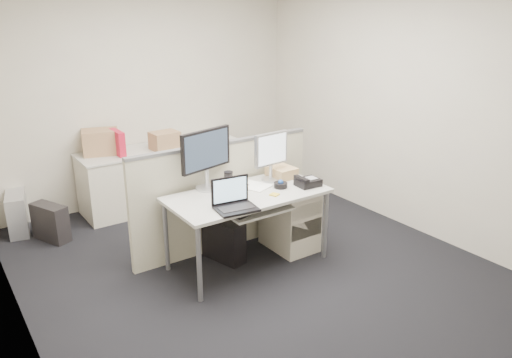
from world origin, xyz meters
TOP-DOWN VIEW (x-y plane):
  - floor at (0.00, 0.00)m, footprint 4.00×4.50m
  - wall_back at (0.00, 2.25)m, footprint 4.00×0.02m
  - wall_front at (0.00, -2.25)m, footprint 4.00×0.02m
  - wall_left at (-2.00, 0.00)m, footprint 0.02×4.50m
  - wall_right at (2.00, 0.00)m, footprint 0.02×4.50m
  - desk at (0.00, 0.00)m, footprint 1.50×0.75m
  - keyboard_tray at (0.00, -0.18)m, footprint 0.62×0.32m
  - drawer_pedestal at (0.55, 0.05)m, footprint 0.40×0.55m
  - cubicle_partition at (0.00, 0.45)m, footprint 2.00×0.06m
  - back_counter at (0.00, 1.93)m, footprint 2.00×0.60m
  - monitor_main at (-0.25, 0.32)m, footprint 0.62×0.36m
  - monitor_small at (0.40, 0.18)m, footprint 0.41×0.23m
  - laptop at (-0.30, -0.28)m, footprint 0.38×0.30m
  - trackball at (0.35, -0.05)m, footprint 0.17×0.17m
  - desk_phone at (0.60, -0.16)m, footprint 0.23×0.19m
  - paper_stack at (0.15, 0.12)m, footprint 0.33×0.37m
  - sticky_pad at (0.18, -0.18)m, footprint 0.10×0.10m
  - travel_mug at (-0.10, 0.17)m, footprint 0.10×0.10m
  - banana at (0.00, 0.10)m, footprint 0.17×0.16m
  - cellphone at (0.10, 0.20)m, footprint 0.06×0.10m
  - manila_folders at (0.55, 0.20)m, footprint 0.23×0.29m
  - keyboard at (-0.05, -0.14)m, footprint 0.53×0.30m
  - pc_tower_desk at (-0.15, 0.20)m, footprint 0.29×0.47m
  - pc_tower_spare_dark at (-1.45, 1.63)m, footprint 0.33×0.46m
  - pc_tower_spare_silver at (-1.70, 2.03)m, footprint 0.28×0.51m
  - cardboard_box_left at (-0.70, 2.05)m, footprint 0.48×0.41m
  - cardboard_box_right at (0.00, 1.81)m, footprint 0.34×0.27m
  - red_binder at (-0.55, 1.90)m, footprint 0.08×0.33m

SIDE VIEW (x-z plane):
  - floor at x=0.00m, z-range -0.01..0.00m
  - pc_tower_spare_dark at x=-1.45m, z-range 0.00..0.40m
  - pc_tower_desk at x=-0.15m, z-range 0.00..0.41m
  - pc_tower_spare_silver at x=-1.70m, z-range 0.00..0.45m
  - drawer_pedestal at x=0.55m, z-range 0.00..0.65m
  - back_counter at x=0.00m, z-range 0.00..0.72m
  - cubicle_partition at x=0.00m, z-range 0.00..1.10m
  - keyboard_tray at x=0.00m, z-range 0.61..0.63m
  - keyboard at x=-0.05m, z-range 0.63..0.66m
  - desk at x=0.00m, z-range 0.30..1.03m
  - sticky_pad at x=0.18m, z-range 0.73..0.74m
  - paper_stack at x=0.15m, z-range 0.73..0.74m
  - cellphone at x=0.10m, z-range 0.73..0.74m
  - banana at x=0.00m, z-range 0.73..0.77m
  - trackball at x=0.35m, z-range 0.73..0.78m
  - desk_phone at x=0.60m, z-range 0.73..0.80m
  - manila_folders at x=0.55m, z-range 0.73..0.84m
  - travel_mug at x=-0.10m, z-range 0.73..0.90m
  - cardboard_box_right at x=0.00m, z-range 0.72..0.95m
  - laptop at x=-0.30m, z-range 0.73..0.99m
  - cardboard_box_left at x=-0.70m, z-range 0.72..1.03m
  - red_binder at x=-0.55m, z-range 0.72..1.03m
  - monitor_small at x=0.40m, z-range 0.73..1.21m
  - monitor_main at x=-0.25m, z-range 0.73..1.31m
  - wall_back at x=0.00m, z-range 0.00..2.70m
  - wall_front at x=0.00m, z-range 0.00..2.70m
  - wall_left at x=-2.00m, z-range 0.00..2.70m
  - wall_right at x=2.00m, z-range 0.00..2.70m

